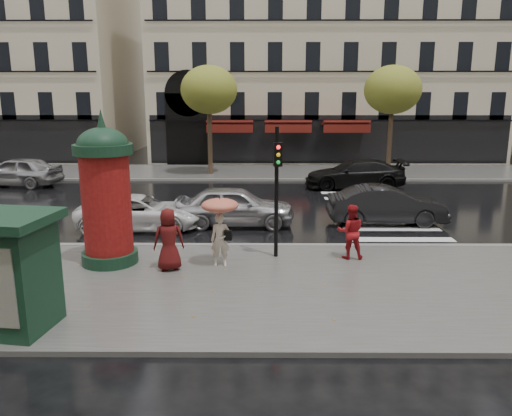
{
  "coord_description": "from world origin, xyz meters",
  "views": [
    {
      "loc": [
        1.04,
        -12.66,
        4.92
      ],
      "look_at": [
        0.94,
        1.5,
        1.69
      ],
      "focal_mm": 35.0,
      "sensor_mm": 36.0,
      "label": 1
    }
  ],
  "objects_px": {
    "car_darkgrey": "(386,205)",
    "woman_red": "(351,232)",
    "woman_umbrella": "(220,220)",
    "traffic_light": "(277,180)",
    "man_burgundy": "(169,239)",
    "newsstand": "(5,271)",
    "morris_column": "(106,191)",
    "car_far_silver": "(17,171)",
    "car_silver": "(235,206)",
    "car_black": "(355,174)",
    "car_white": "(140,212)"
  },
  "relations": [
    {
      "from": "car_darkgrey",
      "to": "woman_red",
      "type": "bearing_deg",
      "value": 154.32
    },
    {
      "from": "woman_umbrella",
      "to": "traffic_light",
      "type": "bearing_deg",
      "value": 25.14
    },
    {
      "from": "traffic_light",
      "to": "man_burgundy",
      "type": "bearing_deg",
      "value": -159.75
    },
    {
      "from": "traffic_light",
      "to": "newsstand",
      "type": "height_order",
      "value": "traffic_light"
    },
    {
      "from": "woman_red",
      "to": "man_burgundy",
      "type": "relative_size",
      "value": 0.94
    },
    {
      "from": "woman_red",
      "to": "car_darkgrey",
      "type": "bearing_deg",
      "value": -113.7
    },
    {
      "from": "morris_column",
      "to": "traffic_light",
      "type": "distance_m",
      "value": 4.91
    },
    {
      "from": "traffic_light",
      "to": "car_darkgrey",
      "type": "relative_size",
      "value": 0.87
    },
    {
      "from": "man_burgundy",
      "to": "traffic_light",
      "type": "bearing_deg",
      "value": -173.27
    },
    {
      "from": "woman_red",
      "to": "newsstand",
      "type": "relative_size",
      "value": 0.67
    },
    {
      "from": "car_far_silver",
      "to": "car_silver",
      "type": "bearing_deg",
      "value": 63.74
    },
    {
      "from": "woman_umbrella",
      "to": "traffic_light",
      "type": "distance_m",
      "value": 2.07
    },
    {
      "from": "car_darkgrey",
      "to": "woman_umbrella",
      "type": "bearing_deg",
      "value": 131.17
    },
    {
      "from": "man_burgundy",
      "to": "traffic_light",
      "type": "distance_m",
      "value": 3.55
    },
    {
      "from": "woman_umbrella",
      "to": "car_darkgrey",
      "type": "bearing_deg",
      "value": 40.99
    },
    {
      "from": "traffic_light",
      "to": "car_silver",
      "type": "xyz_separation_m",
      "value": [
        -1.45,
        4.16,
        -1.72
      ]
    },
    {
      "from": "car_black",
      "to": "man_burgundy",
      "type": "bearing_deg",
      "value": -31.98
    },
    {
      "from": "man_burgundy",
      "to": "car_silver",
      "type": "distance_m",
      "value": 5.52
    },
    {
      "from": "newsstand",
      "to": "car_white",
      "type": "xyz_separation_m",
      "value": [
        0.77,
        8.36,
        -0.75
      ]
    },
    {
      "from": "traffic_light",
      "to": "car_black",
      "type": "height_order",
      "value": "traffic_light"
    },
    {
      "from": "woman_red",
      "to": "car_far_silver",
      "type": "xyz_separation_m",
      "value": [
        -15.96,
        12.61,
        -0.13
      ]
    },
    {
      "from": "car_darkgrey",
      "to": "car_white",
      "type": "relative_size",
      "value": 0.98
    },
    {
      "from": "man_burgundy",
      "to": "car_far_silver",
      "type": "distance_m",
      "value": 17.36
    },
    {
      "from": "man_burgundy",
      "to": "woman_red",
      "type": "bearing_deg",
      "value": 177.75
    },
    {
      "from": "newsstand",
      "to": "car_silver",
      "type": "bearing_deg",
      "value": 64.22
    },
    {
      "from": "woman_umbrella",
      "to": "car_black",
      "type": "distance_m",
      "value": 14.31
    },
    {
      "from": "car_black",
      "to": "car_far_silver",
      "type": "xyz_separation_m",
      "value": [
        -18.37,
        0.43,
        0.04
      ]
    },
    {
      "from": "woman_umbrella",
      "to": "morris_column",
      "type": "xyz_separation_m",
      "value": [
        -3.25,
        0.23,
        0.79
      ]
    },
    {
      "from": "woman_umbrella",
      "to": "car_silver",
      "type": "relative_size",
      "value": 0.45
    },
    {
      "from": "woman_red",
      "to": "car_far_silver",
      "type": "height_order",
      "value": "woman_red"
    },
    {
      "from": "newsstand",
      "to": "car_darkgrey",
      "type": "relative_size",
      "value": 0.55
    },
    {
      "from": "woman_umbrella",
      "to": "woman_red",
      "type": "distance_m",
      "value": 3.92
    },
    {
      "from": "car_darkgrey",
      "to": "morris_column",
      "type": "bearing_deg",
      "value": 118.55
    },
    {
      "from": "woman_umbrella",
      "to": "man_burgundy",
      "type": "xyz_separation_m",
      "value": [
        -1.41,
        -0.36,
        -0.45
      ]
    },
    {
      "from": "woman_red",
      "to": "car_darkgrey",
      "type": "distance_m",
      "value": 5.06
    },
    {
      "from": "traffic_light",
      "to": "car_darkgrey",
      "type": "height_order",
      "value": "traffic_light"
    },
    {
      "from": "car_black",
      "to": "woman_umbrella",
      "type": "bearing_deg",
      "value": -27.8
    },
    {
      "from": "car_white",
      "to": "morris_column",
      "type": "bearing_deg",
      "value": 179.03
    },
    {
      "from": "woman_red",
      "to": "car_far_silver",
      "type": "distance_m",
      "value": 20.34
    },
    {
      "from": "car_far_silver",
      "to": "car_darkgrey",
      "type": "bearing_deg",
      "value": 74.05
    },
    {
      "from": "car_darkgrey",
      "to": "car_far_silver",
      "type": "distance_m",
      "value": 19.88
    },
    {
      "from": "car_darkgrey",
      "to": "traffic_light",
      "type": "bearing_deg",
      "value": 135.62
    },
    {
      "from": "woman_umbrella",
      "to": "car_far_silver",
      "type": "height_order",
      "value": "woman_umbrella"
    },
    {
      "from": "man_burgundy",
      "to": "car_black",
      "type": "height_order",
      "value": "man_burgundy"
    },
    {
      "from": "traffic_light",
      "to": "car_darkgrey",
      "type": "bearing_deg",
      "value": 45.44
    },
    {
      "from": "man_burgundy",
      "to": "car_black",
      "type": "bearing_deg",
      "value": -133.53
    },
    {
      "from": "traffic_light",
      "to": "car_far_silver",
      "type": "xyz_separation_m",
      "value": [
        -13.76,
        12.53,
        -1.68
      ]
    },
    {
      "from": "car_far_silver",
      "to": "man_burgundy",
      "type": "bearing_deg",
      "value": 46.13
    },
    {
      "from": "woman_red",
      "to": "car_white",
      "type": "xyz_separation_m",
      "value": [
        -7.17,
        3.71,
        -0.31
      ]
    },
    {
      "from": "man_burgundy",
      "to": "car_black",
      "type": "distance_m",
      "value": 15.27
    }
  ]
}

